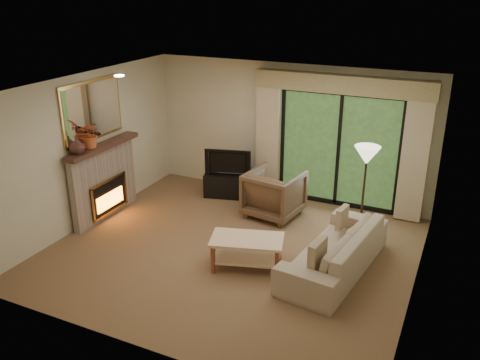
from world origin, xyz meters
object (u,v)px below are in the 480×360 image
at_px(media_console, 229,185).
at_px(armchair, 274,194).
at_px(coffee_table, 247,253).
at_px(sofa, 335,249).

distance_m(media_console, armchair, 1.24).
bearing_deg(coffee_table, armchair, 82.49).
distance_m(armchair, sofa, 2.01).
height_order(media_console, coffee_table, coffee_table).
height_order(armchair, sofa, armchair).
bearing_deg(sofa, media_console, -117.28).
xyz_separation_m(armchair, sofa, (1.49, -1.35, -0.09)).
height_order(armchair, coffee_table, armchair).
bearing_deg(coffee_table, media_console, 105.35).
bearing_deg(sofa, armchair, -125.00).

